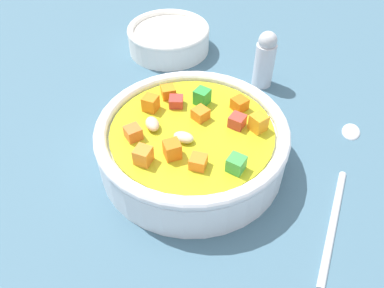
{
  "coord_description": "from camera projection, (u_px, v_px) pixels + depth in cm",
  "views": [
    {
      "loc": [
        26.39,
        13.3,
        32.22
      ],
      "look_at": [
        0.0,
        0.0,
        2.69
      ],
      "focal_mm": 35.17,
      "sensor_mm": 36.0,
      "label": 1
    }
  ],
  "objects": [
    {
      "name": "ground_plane",
      "position": [
        192.0,
        166.0,
        0.44
      ],
      "size": [
        140.0,
        140.0,
        2.0
      ],
      "primitive_type": "cube",
      "color": "#42667A"
    },
    {
      "name": "soup_bowl_main",
      "position": [
        192.0,
        142.0,
        0.42
      ],
      "size": [
        20.97,
        20.97,
        6.72
      ],
      "color": "white",
      "rests_on": "ground_plane"
    },
    {
      "name": "spoon",
      "position": [
        343.0,
        177.0,
        0.41
      ],
      "size": [
        23.54,
        2.85,
        0.94
      ],
      "rotation": [
        0.0,
        0.0,
        3.2
      ],
      "color": "silver",
      "rests_on": "ground_plane"
    },
    {
      "name": "side_bowl_small",
      "position": [
        169.0,
        38.0,
        0.59
      ],
      "size": [
        12.85,
        12.85,
        4.04
      ],
      "color": "white",
      "rests_on": "ground_plane"
    },
    {
      "name": "pepper_shaker",
      "position": [
        265.0,
        59.0,
        0.51
      ],
      "size": [
        2.8,
        2.8,
        8.14
      ],
      "color": "silver",
      "rests_on": "ground_plane"
    }
  ]
}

